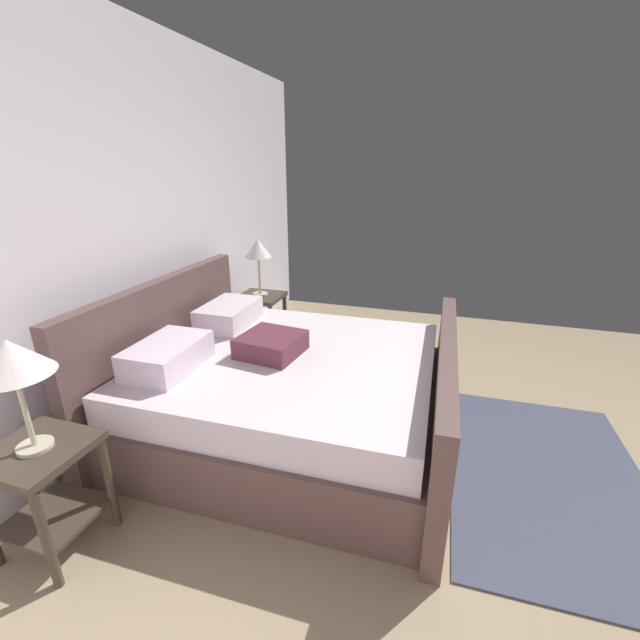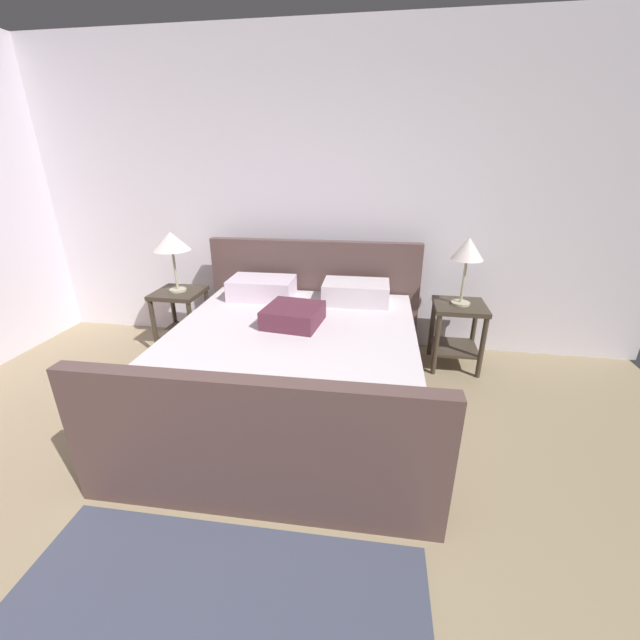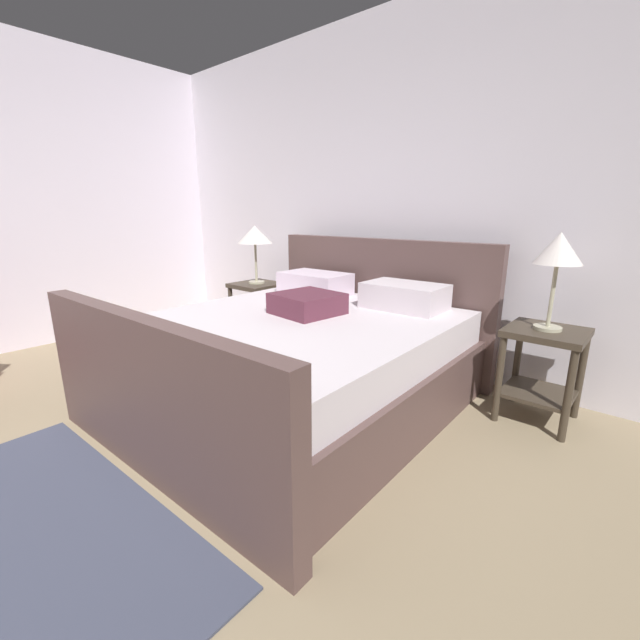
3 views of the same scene
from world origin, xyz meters
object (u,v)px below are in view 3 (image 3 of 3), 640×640
Objects in this scene: nightstand_right at (543,360)px; table_lamp_right at (559,252)px; bed at (299,356)px; nightstand_left at (258,302)px; table_lamp_left at (255,236)px.

table_lamp_right is (0.00, 0.00, 0.66)m from nightstand_right.
bed is 1.52m from nightstand_left.
table_lamp_left is at bearing 149.50° from bed.
nightstand_right is at bearing 1.11° from nightstand_left.
table_lamp_left is (-1.31, 0.77, 0.72)m from bed.
table_lamp_right reaches higher than table_lamp_left.
table_lamp_left reaches higher than nightstand_left.
bed is at bearing -30.50° from nightstand_left.
bed is 1.68m from table_lamp_left.
nightstand_right is at bearing 32.09° from bed.
table_lamp_left is (-2.62, -0.05, 0.66)m from nightstand_right.
nightstand_right is 1.07× the size of table_lamp_left.
nightstand_left is 1.07× the size of table_lamp_left.
table_lamp_right is 1.04× the size of table_lamp_left.
table_lamp_right is at bearing 32.09° from bed.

